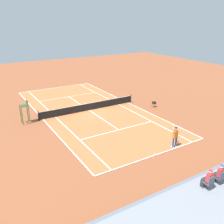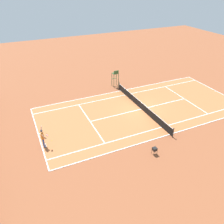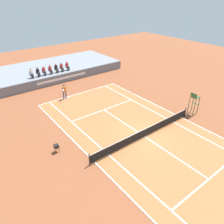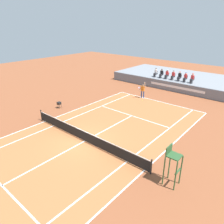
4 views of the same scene
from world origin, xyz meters
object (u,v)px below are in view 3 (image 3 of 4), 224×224
object	(u,v)px
spectator_seated_5	(62,67)
umpire_chair	(194,100)
spectator_seated_1	(38,72)
spectator_seated_2	(44,71)
spectator_seated_3	(50,70)
spectator_seated_4	(56,68)
ball_hopper	(56,146)
spectator_seated_0	(31,74)
tennis_ball	(72,99)
spectator_seated_6	(67,66)
tennis_player	(64,91)

from	to	relation	value
spectator_seated_5	umpire_chair	world-z (taller)	spectator_seated_5
spectator_seated_1	spectator_seated_5	world-z (taller)	same
spectator_seated_2	spectator_seated_5	xyz separation A→B (m)	(2.68, 0.00, 0.00)
spectator_seated_5	umpire_chair	bearing A→B (deg)	-69.58
spectator_seated_3	spectator_seated_4	world-z (taller)	same
spectator_seated_1	spectator_seated_4	distance (m)	2.70
spectator_seated_3	ball_hopper	distance (m)	16.02
spectator_seated_0	tennis_ball	xyz separation A→B (m)	(2.25, -6.85, -1.86)
spectator_seated_5	tennis_ball	size ratio (longest dim) A/B	18.60
ball_hopper	spectator_seated_6	bearing A→B (deg)	59.26
spectator_seated_4	tennis_ball	world-z (taller)	spectator_seated_4
spectator_seated_2	tennis_ball	distance (m)	7.12
spectator_seated_0	spectator_seated_4	world-z (taller)	same
ball_hopper	tennis_player	bearing A→B (deg)	59.45
spectator_seated_4	tennis_player	bearing A→B (deg)	-107.39
spectator_seated_5	umpire_chair	distance (m)	18.95
umpire_chair	tennis_player	bearing A→B (deg)	128.69
tennis_player	spectator_seated_5	bearing A→B (deg)	65.81
tennis_ball	ball_hopper	distance (m)	9.72
spectator_seated_1	ball_hopper	world-z (taller)	spectator_seated_1
tennis_ball	umpire_chair	distance (m)	14.10
spectator_seated_6	spectator_seated_4	bearing A→B (deg)	180.00
spectator_seated_0	spectator_seated_1	world-z (taller)	same
tennis_player	spectator_seated_4	bearing A→B (deg)	72.61
spectator_seated_0	spectator_seated_2	bearing A→B (deg)	0.00
tennis_ball	spectator_seated_2	bearing A→B (deg)	93.98
spectator_seated_3	ball_hopper	size ratio (longest dim) A/B	1.81
spectator_seated_6	ball_hopper	size ratio (longest dim) A/B	1.81
spectator_seated_6	tennis_player	world-z (taller)	spectator_seated_6
spectator_seated_2	tennis_ball	bearing A→B (deg)	-86.02
spectator_seated_1	spectator_seated_2	xyz separation A→B (m)	(0.85, 0.00, 0.00)
spectator_seated_5	ball_hopper	world-z (taller)	spectator_seated_5
spectator_seated_3	tennis_player	size ratio (longest dim) A/B	0.61
spectator_seated_5	spectator_seated_6	size ratio (longest dim) A/B	1.00
spectator_seated_4	umpire_chair	bearing A→B (deg)	-67.27
spectator_seated_0	spectator_seated_6	size ratio (longest dim) A/B	1.00
spectator_seated_5	spectator_seated_6	bearing A→B (deg)	0.00
spectator_seated_0	spectator_seated_3	xyz separation A→B (m)	(2.71, 0.00, 0.00)
spectator_seated_2	umpire_chair	world-z (taller)	spectator_seated_2
spectator_seated_3	spectator_seated_4	size ratio (longest dim) A/B	1.00
spectator_seated_1	tennis_player	xyz separation A→B (m)	(0.80, -6.09, -0.90)
spectator_seated_5	spectator_seated_0	bearing A→B (deg)	180.00
spectator_seated_0	spectator_seated_2	world-z (taller)	same
tennis_player	tennis_ball	distance (m)	1.34
spectator_seated_5	spectator_seated_6	xyz separation A→B (m)	(0.92, 0.00, 0.00)
spectator_seated_3	tennis_player	bearing A→B (deg)	-99.25
tennis_ball	ball_hopper	size ratio (longest dim) A/B	0.10
spectator_seated_6	umpire_chair	world-z (taller)	spectator_seated_6
spectator_seated_1	spectator_seated_4	size ratio (longest dim) A/B	1.00
spectator_seated_2	spectator_seated_6	world-z (taller)	same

